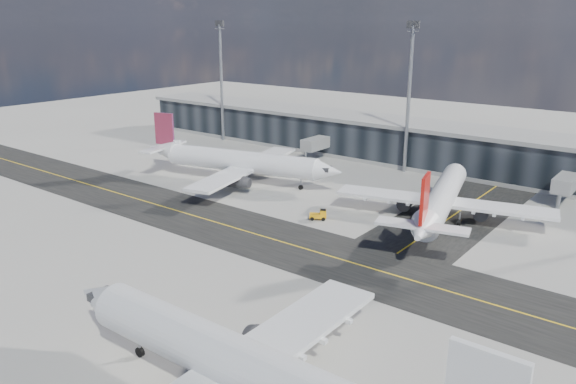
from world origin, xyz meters
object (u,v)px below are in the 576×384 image
object	(u,v)px
airliner_af	(239,161)
airliner_near	(249,370)
airliner_redtail	(442,199)
baggage_tug	(320,215)
service_van	(435,194)

from	to	relation	value
airliner_af	airliner_near	xyz separation A→B (m)	(44.73, -47.44, 0.16)
airliner_af	airliner_redtail	xyz separation A→B (m)	(38.70, 2.16, -0.21)
airliner_near	baggage_tug	distance (m)	44.82
airliner_af	service_van	world-z (taller)	airliner_af
airliner_near	service_van	size ratio (longest dim) A/B	7.46
baggage_tug	service_van	world-z (taller)	baggage_tug
baggage_tug	airliner_redtail	bearing A→B (deg)	91.61
airliner_redtail	baggage_tug	distance (m)	18.23
airliner_af	baggage_tug	world-z (taller)	airliner_af
baggage_tug	service_van	distance (m)	22.81
airliner_redtail	airliner_near	bearing A→B (deg)	-97.53
airliner_near	service_van	world-z (taller)	airliner_near
airliner_af	airliner_redtail	size ratio (longest dim) A/B	1.06
service_van	airliner_af	bearing A→B (deg)	-153.53
airliner_af	airliner_near	bearing A→B (deg)	29.83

